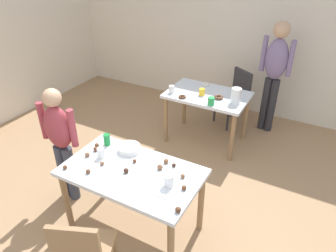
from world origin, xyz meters
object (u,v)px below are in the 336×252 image
Objects in this scene: mixing_bowl at (129,148)px; soda_can at (107,140)px; person_adult_far at (275,68)px; pitcher_far at (236,96)px; chair_near_table at (83,252)px; person_girl_near at (60,138)px; dining_table_near at (132,179)px; dining_table_far at (207,101)px; chair_far_table at (236,94)px.

mixing_bowl is 0.27m from soda_can.
pitcher_far is at bearing -108.83° from person_adult_far.
person_girl_near is at bearing 140.58° from chair_near_table.
pitcher_far is (0.35, 2.54, 0.35)m from chair_near_table.
mixing_bowl is (-0.19, 0.25, 0.13)m from dining_table_near.
dining_table_far is 1.71m from soda_can.
dining_table_far is 0.81× the size of person_girl_near.
person_adult_far is (0.63, 3.36, 0.51)m from chair_near_table.
soda_can reaches higher than chair_near_table.
person_adult_far reaches higher than chair_far_table.
dining_table_near is 0.94× the size of person_girl_near.
mixing_bowl is at bearing -98.80° from chair_far_table.
dining_table_near is 10.44× the size of soda_can.
person_adult_far is at bearing 75.59° from dining_table_near.
dining_table_near is at bearing 93.01° from chair_near_table.
chair_near_table is at bearing -63.05° from soda_can.
pitcher_far reaches higher than dining_table_near.
dining_table_far is at bearing -133.35° from person_adult_far.
pitcher_far is (0.39, 1.79, 0.20)m from dining_table_near.
pitcher_far is at bearing 53.24° from person_girl_near.
person_girl_near is (-0.92, 0.04, 0.15)m from dining_table_near.
mixing_bowl is at bearing -110.76° from pitcher_far.
dining_table_far is 0.48m from pitcher_far.
dining_table_near is 0.34m from mixing_bowl.
chair_far_table is (0.17, 2.58, -0.15)m from dining_table_near.
chair_far_table reaches higher than mixing_bowl.
chair_far_table is 2.45m from soda_can.
person_girl_near reaches higher than mixing_bowl.
person_adult_far is at bearing 71.17° from pitcher_far.
chair_near_table is 1.27m from person_girl_near.
pitcher_far reaches higher than soda_can.
chair_far_table is 3.98× the size of mixing_bowl.
dining_table_far is 5.48× the size of pitcher_far.
dining_table_far is 1.08m from person_adult_far.
person_adult_far reaches higher than pitcher_far.
person_adult_far is at bearing 58.33° from person_girl_near.
dining_table_near is 0.54m from soda_can.
chair_far_table is 0.64× the size of person_girl_near.
person_girl_near is 11.08× the size of soda_can.
pitcher_far is (0.42, -0.09, 0.21)m from dining_table_far.
dining_table_near is at bearing -102.31° from pitcher_far.
person_adult_far is 13.54× the size of soda_can.
mixing_bowl is at bearing 3.62° from soda_can.
pitcher_far is at bearing 77.69° from dining_table_near.
person_adult_far is 2.65m from soda_can.
chair_far_table reaches higher than dining_table_near.
dining_table_far is 0.74m from chair_far_table.
person_girl_near is at bearing -163.92° from mixing_bowl.
soda_can reaches higher than dining_table_near.
chair_far_table is 0.89m from pitcher_far.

